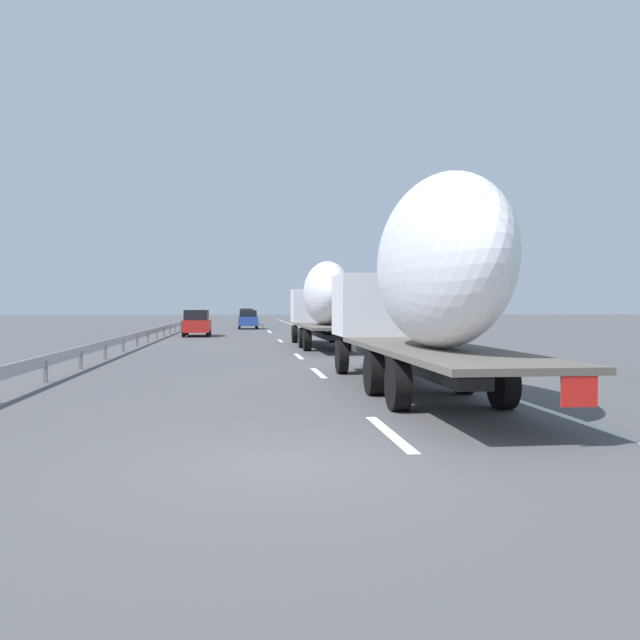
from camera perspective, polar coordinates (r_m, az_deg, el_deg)
name	(u,v)px	position (r m, az deg, el deg)	size (l,w,h in m)	color
ground_plane	(249,335)	(48.77, -6.10, -1.33)	(260.00, 260.00, 0.00)	#4C4C4F
lane_stripe_0	(389,433)	(11.19, 5.99, -9.62)	(3.20, 0.20, 0.01)	white
lane_stripe_1	(318,373)	(21.04, -0.15, -4.56)	(3.20, 0.20, 0.01)	white
lane_stripe_2	(299,356)	(28.07, -1.84, -3.13)	(3.20, 0.20, 0.01)	white
lane_stripe_3	(280,341)	(40.90, -3.43, -1.79)	(3.20, 0.20, 0.01)	white
lane_stripe_4	(270,332)	(54.61, -4.30, -1.06)	(3.20, 0.20, 0.01)	white
lane_stripe_5	(269,331)	(57.67, -4.43, -0.94)	(3.20, 0.20, 0.01)	white
lane_stripe_6	(263,326)	(71.71, -4.91, -0.54)	(3.20, 0.20, 0.01)	white
lane_stripe_7	(263,326)	(71.34, -4.90, -0.55)	(3.20, 0.20, 0.01)	white
edge_line_right	(316,332)	(54.11, -0.34, -1.08)	(110.00, 0.20, 0.01)	white
truck_lead	(324,299)	(34.03, 0.31, 1.77)	(13.46, 2.55, 4.34)	silver
truck_trailing	(423,280)	(15.72, 8.85, 3.40)	(13.94, 2.55, 4.92)	silver
car_blue_sedan	(248,319)	(63.12, -6.21, 0.05)	(4.11, 1.83, 1.76)	#28479E
car_yellow_coupe	(247,317)	(79.54, -6.26, 0.28)	(4.15, 1.76, 1.80)	gold
car_red_compact	(197,323)	(48.02, -10.54, -0.25)	(4.67, 1.86, 1.88)	red
car_black_suv	(246,315)	(96.43, -6.39, 0.44)	(4.29, 1.87, 1.86)	black
road_sign	(332,305)	(53.64, 1.00, 1.32)	(0.10, 0.90, 3.27)	gray
tree_1	(401,287)	(56.16, 7.00, 2.80)	(2.59, 2.59, 5.57)	#472D19
tree_3	(323,292)	(81.79, 0.27, 2.39)	(3.31, 3.31, 6.19)	#472D19
guardrail_median	(170,327)	(52.02, -12.77, -0.56)	(94.00, 0.10, 0.76)	#9EA0A5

